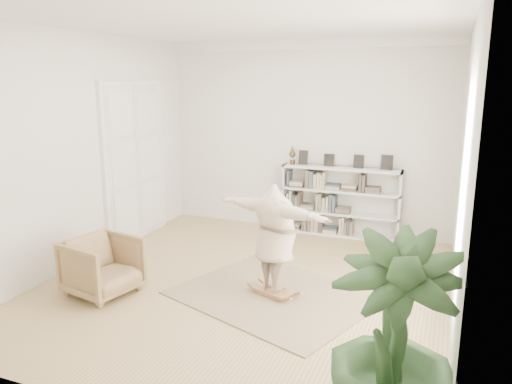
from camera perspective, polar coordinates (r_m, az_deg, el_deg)
floor at (r=7.30m, az=-1.22°, el=-10.53°), size 6.00×6.00×0.00m
room_shell at (r=9.50m, az=5.84°, el=16.49°), size 6.00×6.00×6.00m
doors at (r=9.28m, az=-13.66°, el=3.21°), size 0.09×1.78×2.92m
bookshelf at (r=9.45m, az=9.58°, el=-1.17°), size 2.20×0.35×1.64m
armchair at (r=7.18m, az=-17.12°, el=-8.12°), size 1.03×1.01×0.79m
rug at (r=6.95m, az=2.12°, el=-11.70°), size 3.04×2.74×0.02m
rocker_board at (r=6.92m, az=2.13°, el=-11.25°), size 0.59×0.47×0.11m
person at (r=6.64m, az=2.19°, el=-4.96°), size 1.87×1.09×1.47m
houseplant at (r=4.15m, az=15.31°, el=-16.59°), size 1.05×1.05×1.77m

